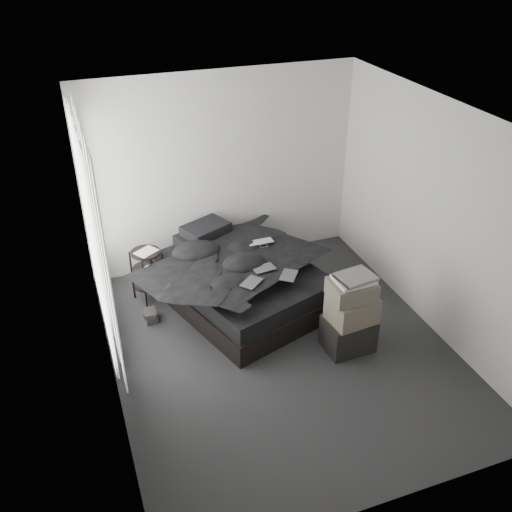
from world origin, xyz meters
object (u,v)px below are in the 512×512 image
object	(u,v)px
laptop	(262,239)
side_stand	(148,276)
bed	(241,292)
box_lower	(348,333)

from	to	relation	value
laptop	side_stand	distance (m)	1.48
bed	side_stand	size ratio (longest dim) A/B	3.01
side_stand	box_lower	world-z (taller)	side_stand
laptop	box_lower	xyz separation A→B (m)	(0.49, -1.42, -0.54)
bed	laptop	distance (m)	0.71
bed	box_lower	size ratio (longest dim) A/B	3.88
bed	side_stand	distance (m)	1.16
side_stand	box_lower	bearing A→B (deg)	-42.01
laptop	side_stand	world-z (taller)	laptop
bed	box_lower	xyz separation A→B (m)	(0.83, -1.25, 0.05)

